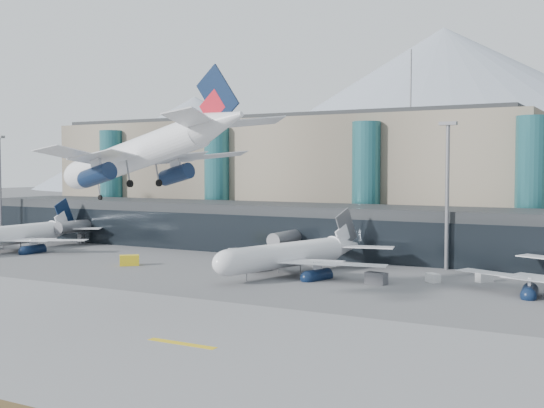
{
  "coord_description": "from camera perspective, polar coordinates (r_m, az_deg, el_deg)",
  "views": [
    {
      "loc": [
        60.57,
        -69.47,
        17.58
      ],
      "look_at": [
        4.23,
        32.0,
        11.49
      ],
      "focal_mm": 45.0,
      "sensor_mm": 36.0,
      "label": 1
    }
  ],
  "objects": [
    {
      "name": "veh_b",
      "position": [
        128.18,
        -2.86,
        -4.59
      ],
      "size": [
        2.31,
        2.69,
        1.33
      ],
      "primitive_type": "cube",
      "rotation": [
        0.0,
        0.0,
        1.1
      ],
      "color": "gold",
      "rests_on": "ground"
    },
    {
      "name": "concourse",
      "position": [
        141.45,
        3.56,
        -2.12
      ],
      "size": [
        170.0,
        27.0,
        10.0
      ],
      "color": "black",
      "rests_on": "ground"
    },
    {
      "name": "veh_c",
      "position": [
        105.17,
        8.72,
        -6.16
      ],
      "size": [
        3.43,
        2.17,
        1.78
      ],
      "primitive_type": "cube",
      "rotation": [
        0.0,
        0.0,
        -0.16
      ],
      "color": "#454549",
      "rests_on": "ground"
    },
    {
      "name": "lightmast_mid",
      "position": [
        121.42,
        14.45,
        1.42
      ],
      "size": [
        3.0,
        1.2,
        25.6
      ],
      "color": "slate",
      "rests_on": "ground"
    },
    {
      "name": "jet_parked_left",
      "position": [
        156.99,
        -20.22,
        -1.95
      ],
      "size": [
        37.22,
        36.28,
        11.99
      ],
      "rotation": [
        0.0,
        0.0,
        1.61
      ],
      "color": "white",
      "rests_on": "ground"
    },
    {
      "name": "veh_g",
      "position": [
        108.5,
        13.31,
        -6.04
      ],
      "size": [
        2.66,
        2.57,
        1.36
      ],
      "primitive_type": "cube",
      "rotation": [
        0.0,
        0.0,
        -0.72
      ],
      "color": "silver",
      "rests_on": "ground"
    },
    {
      "name": "ground",
      "position": [
        93.82,
        -11.94,
        -7.86
      ],
      "size": [
        900.0,
        900.0,
        0.0
      ],
      "primitive_type": "plane",
      "color": "#515154",
      "rests_on": "ground"
    },
    {
      "name": "teal_towers",
      "position": [
        162.19,
        1.27,
        1.74
      ],
      "size": [
        116.4,
        19.4,
        46.0
      ],
      "color": "#245F66",
      "rests_on": "ground"
    },
    {
      "name": "veh_d",
      "position": [
        110.92,
        17.34,
        -5.88
      ],
      "size": [
        2.6,
        2.82,
        1.44
      ],
      "primitive_type": "cube",
      "rotation": [
        0.0,
        0.0,
        0.92
      ],
      "color": "silver",
      "rests_on": "ground"
    },
    {
      "name": "jet_parked_mid",
      "position": [
        114.81,
        2.33,
        -3.57
      ],
      "size": [
        35.25,
        36.57,
        11.74
      ],
      "rotation": [
        0.0,
        0.0,
        1.31
      ],
      "color": "white",
      "rests_on": "ground"
    },
    {
      "name": "veh_h",
      "position": [
        126.22,
        -11.85,
        -4.63
      ],
      "size": [
        3.77,
        3.65,
        1.9
      ],
      "primitive_type": "cube",
      "rotation": [
        0.0,
        0.0,
        0.73
      ],
      "color": "gold",
      "rests_on": "ground"
    },
    {
      "name": "hero_jet",
      "position": [
        85.41,
        -10.05,
        5.09
      ],
      "size": [
        34.25,
        33.88,
        11.07
      ],
      "rotation": [
        0.0,
        -0.22,
        -0.17
      ],
      "color": "white",
      "rests_on": "ground"
    },
    {
      "name": "veh_a",
      "position": [
        153.82,
        -18.99,
        -3.43
      ],
      "size": [
        3.24,
        2.77,
        1.59
      ],
      "primitive_type": "cube",
      "rotation": [
        0.0,
        0.0,
        0.51
      ],
      "color": "silver",
      "rests_on": "ground"
    },
    {
      "name": "runway_markings",
      "position": [
        83.32,
        -18.81,
        -9.3
      ],
      "size": [
        128.0,
        1.0,
        0.02
      ],
      "color": "gold",
      "rests_on": "ground"
    },
    {
      "name": "terminal_main",
      "position": [
        180.99,
        0.82,
        2.33
      ],
      "size": [
        130.0,
        30.0,
        31.0
      ],
      "color": "gray",
      "rests_on": "ground"
    },
    {
      "name": "runway_strip",
      "position": [
        83.33,
        -18.81,
        -9.32
      ],
      "size": [
        400.0,
        40.0,
        0.04
      ],
      "primitive_type": "cube",
      "color": "slate",
      "rests_on": "ground"
    },
    {
      "name": "lightmast_left",
      "position": [
        181.31,
        -21.81,
        1.79
      ],
      "size": [
        3.0,
        1.2,
        25.6
      ],
      "color": "slate",
      "rests_on": "ground"
    }
  ]
}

